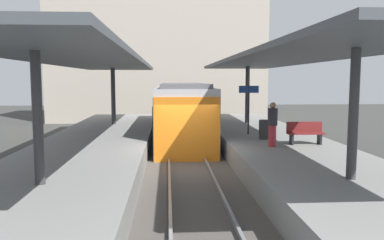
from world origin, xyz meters
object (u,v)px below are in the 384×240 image
(platform_bench, at_px, (305,132))
(litter_bin, at_px, (264,129))
(platform_sign, at_px, (249,99))
(passenger_near_bench, at_px, (273,124))
(commuter_train, at_px, (182,113))

(platform_bench, distance_m, litter_bin, 1.89)
(platform_bench, height_order, platform_sign, platform_sign)
(platform_sign, xyz_separation_m, passenger_near_bench, (0.20, -3.31, -0.77))
(commuter_train, height_order, litter_bin, commuter_train)
(passenger_near_bench, bearing_deg, platform_bench, 16.97)
(commuter_train, relative_size, passenger_near_bench, 6.11)
(litter_bin, height_order, passenger_near_bench, passenger_near_bench)
(platform_bench, bearing_deg, litter_bin, 131.25)
(litter_bin, xyz_separation_m, passenger_near_bench, (-0.16, -1.84, 0.45))
(platform_sign, relative_size, passenger_near_bench, 1.34)
(platform_sign, distance_m, litter_bin, 1.94)
(platform_sign, relative_size, litter_bin, 2.76)
(platform_bench, relative_size, litter_bin, 1.75)
(platform_bench, distance_m, passenger_near_bench, 1.52)
(litter_bin, bearing_deg, platform_sign, 103.82)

